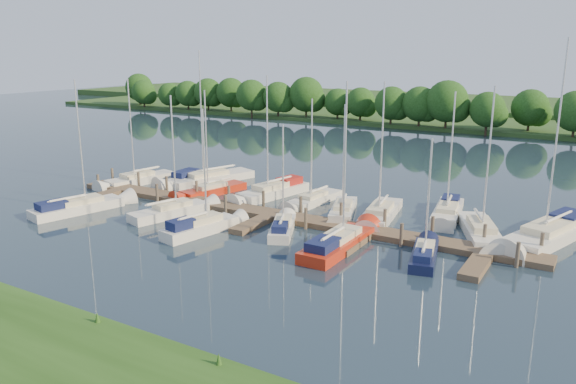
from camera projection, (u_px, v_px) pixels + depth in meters
The scene contains 23 objects.
ground at pixel (208, 248), 36.85m from camera, with size 260.00×260.00×0.00m, color #1A2735.
dock at pixel (268, 217), 42.89m from camera, with size 40.00×6.00×0.40m.
mooring_pilings at pixel (276, 208), 43.73m from camera, with size 38.24×2.84×2.00m.
far_shore at pixel (474, 120), 99.30m from camera, with size 180.00×30.00×0.60m, color #29471B.
distant_hill at pixel (501, 106), 120.04m from camera, with size 220.00×40.00×1.40m, color #305123.
treeline at pixel (472, 106), 86.29m from camera, with size 148.25×9.49×8.19m.
sailboat_n_0 at pixel (137, 181), 54.14m from camera, with size 3.32×8.18×10.40m.
motorboat at pixel (184, 180), 54.27m from camera, with size 1.72×5.70×1.58m.
sailboat_n_2 at pixel (206, 180), 54.53m from camera, with size 5.21×10.30×13.00m.
sailboat_n_3 at pixel (210, 192), 50.22m from camera, with size 3.26×7.60×9.61m.
sailboat_n_4 at pixel (272, 193), 49.39m from camera, with size 3.58×8.61×11.03m.
sailboat_n_5 at pixel (313, 201), 47.20m from camera, with size 2.30×7.23×9.13m.
sailboat_n_6 at pixel (343, 211), 44.18m from camera, with size 3.52×7.05×8.99m.
sailboat_n_7 at pixel (380, 216), 43.01m from camera, with size 3.13×8.61×10.80m.
sailboat_n_8 at pixel (447, 213), 43.64m from camera, with size 2.89×7.98×9.99m.
sailboat_n_9 at pixel (481, 234), 38.73m from camera, with size 4.67×8.33×10.83m.
sailboat_n_10 at pixel (548, 236), 38.16m from camera, with size 5.41×11.02×13.90m.
sailboat_s_0 at pixel (81, 208), 44.94m from camera, with size 3.71×8.55×10.84m.
sailboat_s_1 at pixel (174, 212), 43.90m from camera, with size 3.53×7.56×9.73m.
sailboat_s_2 at pixel (202, 228), 39.70m from camera, with size 2.87×7.02×9.23m.
sailboat_s_3 at pixel (283, 228), 39.88m from camera, with size 3.54×5.97×8.01m.
sailboat_s_4 at pixel (340, 244), 36.68m from camera, with size 2.21×8.75×11.19m.
sailboat_s_5 at pixel (424, 255), 34.71m from camera, with size 2.52×6.12×7.87m.
Camera 1 is at (22.20, -27.27, 12.74)m, focal length 35.00 mm.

